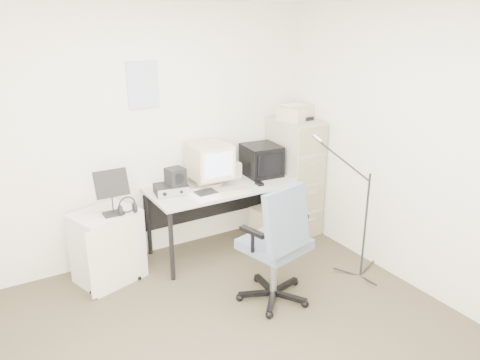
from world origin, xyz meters
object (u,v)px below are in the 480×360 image
office_chair (275,242)px  side_cart (108,246)px  desk (222,218)px  filing_cabinet (294,176)px

office_chair → side_cart: size_ratio=1.62×
side_cart → office_chair: bearing=-61.0°
office_chair → side_cart: office_chair is taller
desk → side_cart: 1.21m
desk → office_chair: office_chair is taller
office_chair → side_cart: 1.58m
side_cart → desk: bearing=-19.0°
filing_cabinet → side_cart: bearing=-179.8°
desk → side_cart: size_ratio=2.19×
filing_cabinet → desk: size_ratio=0.87×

